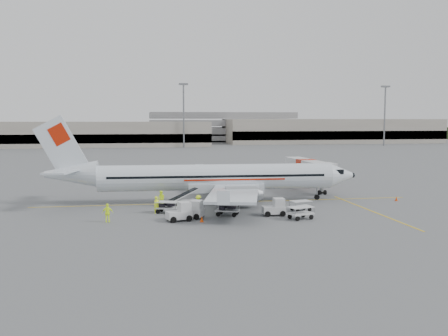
{
  "coord_description": "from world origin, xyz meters",
  "views": [
    {
      "loc": [
        -9.69,
        -56.37,
        9.46
      ],
      "look_at": [
        0.0,
        2.0,
        3.8
      ],
      "focal_mm": 40.0,
      "sensor_mm": 36.0,
      "label": 1
    }
  ],
  "objects_px": {
    "tug_mid": "(192,209)",
    "tug_aft": "(179,212)",
    "tug_fore": "(274,207)",
    "belt_loader": "(183,196)",
    "aircraft": "(217,160)",
    "jet_bridge": "(306,174)"
  },
  "relations": [
    {
      "from": "tug_mid",
      "to": "tug_aft",
      "type": "distance_m",
      "value": 1.81
    },
    {
      "from": "tug_aft",
      "to": "tug_fore",
      "type": "bearing_deg",
      "value": -8.49
    },
    {
      "from": "belt_loader",
      "to": "tug_aft",
      "type": "height_order",
      "value": "belt_loader"
    },
    {
      "from": "aircraft",
      "to": "jet_bridge",
      "type": "xyz_separation_m",
      "value": [
        13.87,
        8.97,
        -2.87
      ]
    },
    {
      "from": "aircraft",
      "to": "belt_loader",
      "type": "height_order",
      "value": "aircraft"
    },
    {
      "from": "aircraft",
      "to": "tug_fore",
      "type": "distance_m",
      "value": 11.01
    },
    {
      "from": "aircraft",
      "to": "belt_loader",
      "type": "bearing_deg",
      "value": -146.92
    },
    {
      "from": "tug_fore",
      "to": "tug_mid",
      "type": "relative_size",
      "value": 0.99
    },
    {
      "from": "tug_fore",
      "to": "tug_aft",
      "type": "distance_m",
      "value": 9.61
    },
    {
      "from": "belt_loader",
      "to": "tug_fore",
      "type": "distance_m",
      "value": 10.87
    },
    {
      "from": "aircraft",
      "to": "jet_bridge",
      "type": "distance_m",
      "value": 16.76
    },
    {
      "from": "jet_bridge",
      "to": "tug_fore",
      "type": "bearing_deg",
      "value": -119.43
    },
    {
      "from": "jet_bridge",
      "to": "aircraft",
      "type": "bearing_deg",
      "value": -148.98
    },
    {
      "from": "tug_fore",
      "to": "tug_mid",
      "type": "height_order",
      "value": "tug_mid"
    },
    {
      "from": "belt_loader",
      "to": "tug_mid",
      "type": "xyz_separation_m",
      "value": [
        0.28,
        -6.71,
        -0.33
      ]
    },
    {
      "from": "jet_bridge",
      "to": "tug_fore",
      "type": "distance_m",
      "value": 20.6
    },
    {
      "from": "belt_loader",
      "to": "tug_fore",
      "type": "bearing_deg",
      "value": -63.03
    },
    {
      "from": "tug_mid",
      "to": "jet_bridge",
      "type": "bearing_deg",
      "value": 74.4
    },
    {
      "from": "jet_bridge",
      "to": "tug_aft",
      "type": "bearing_deg",
      "value": -136.41
    },
    {
      "from": "jet_bridge",
      "to": "belt_loader",
      "type": "relative_size",
      "value": 3.52
    },
    {
      "from": "aircraft",
      "to": "belt_loader",
      "type": "xyz_separation_m",
      "value": [
        -4.12,
        -2.47,
        -3.72
      ]
    },
    {
      "from": "aircraft",
      "to": "tug_aft",
      "type": "height_order",
      "value": "aircraft"
    }
  ]
}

